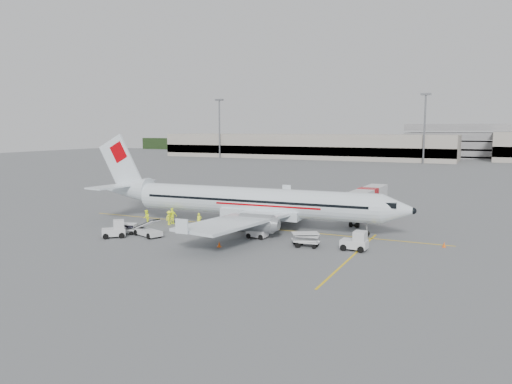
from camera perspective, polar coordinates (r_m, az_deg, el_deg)
ground at (r=56.91m, az=-0.86°, el=-4.03°), size 360.00×360.00×0.00m
stripe_lead at (r=56.91m, az=-0.86°, el=-4.02°), size 44.00×0.20×0.01m
stripe_cross at (r=44.83m, az=10.91°, el=-7.25°), size 0.20×20.00×0.01m
terminal_west at (r=191.46m, az=5.49°, el=5.24°), size 110.00×22.00×9.00m
parking_garage at (r=210.18m, az=25.43°, el=5.44°), size 62.00×24.00×14.00m
treeline at (r=226.61m, az=19.02°, el=4.81°), size 300.00×3.00×6.00m
mast_west at (r=192.88m, az=-4.20°, el=7.20°), size 3.20×1.20×22.00m
mast_center at (r=169.27m, az=18.70°, el=6.84°), size 3.20×1.20×22.00m
aircraft at (r=55.69m, az=-0.16°, el=1.05°), size 38.63×31.04×10.23m
jet_bridge at (r=62.67m, az=12.63°, el=-1.34°), size 3.53×15.05×3.92m
belt_loader at (r=53.06m, az=-12.27°, el=-3.65°), size 4.94×3.29×2.51m
tug_fore at (r=46.90m, az=11.16°, el=-5.47°), size 2.43×1.45×1.84m
tug_mid at (r=51.11m, az=0.14°, el=-4.42°), size 2.11×1.28×1.59m
tug_aft at (r=53.40m, az=-15.98°, el=-4.08°), size 2.62×2.53×1.79m
cart_loaded_a at (r=55.18m, az=-2.09°, el=-3.74°), size 2.67×2.06×1.23m
cart_loaded_b at (r=54.91m, az=-14.60°, el=-4.08°), size 2.46×1.87×1.14m
cart_empty_a at (r=47.93m, az=5.66°, el=-5.41°), size 2.93×2.54×1.31m
cart_empty_b at (r=47.59m, az=5.94°, el=-5.62°), size 2.27×1.48×1.12m
cone_nose at (r=50.58m, az=20.71°, el=-5.63°), size 0.33×0.33×0.54m
cone_port at (r=66.05m, az=1.34°, el=-2.19°), size 0.36×0.36×0.59m
cone_stbd at (r=47.54m, az=-4.24°, el=-5.96°), size 0.35×0.35×0.57m
crew_a at (r=57.21m, az=-6.51°, el=-3.20°), size 0.67×0.69×1.60m
crew_b at (r=59.44m, az=-12.42°, el=-2.85°), size 1.05×1.09×1.76m
crew_c at (r=58.92m, az=-9.89°, el=-2.92°), size 0.65×1.09×1.67m
crew_d at (r=59.42m, az=-9.54°, el=-2.71°), size 1.17×0.64×1.90m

